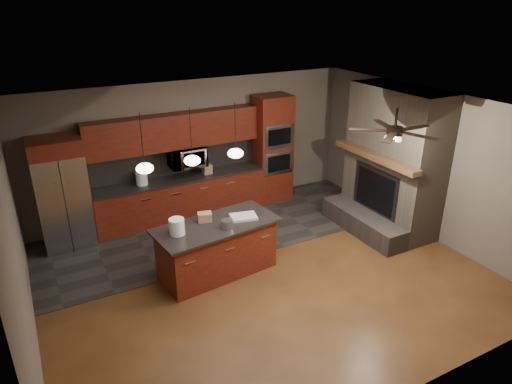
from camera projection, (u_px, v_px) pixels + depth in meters
ground at (264, 274)px, 7.70m from camera, size 7.00×7.00×0.00m
ceiling at (265, 110)px, 6.59m from camera, size 7.00×6.00×0.02m
back_wall at (195, 147)px, 9.58m from camera, size 7.00×0.02×2.80m
right_wall at (425, 163)px, 8.66m from camera, size 0.02×6.00×2.80m
left_wall at (17, 253)px, 5.63m from camera, size 0.02×6.00×2.80m
slate_tile_patch at (220, 230)px, 9.16m from camera, size 7.00×2.40×0.01m
fireplace_column at (391, 166)px, 8.83m from camera, size 1.30×2.10×2.80m
back_cabinetry at (179, 177)px, 9.37m from camera, size 3.59×0.64×2.20m
oven_tower at (272, 149)px, 10.15m from camera, size 0.80×0.63×2.38m
microwave at (187, 157)px, 9.30m from camera, size 0.73×0.41×0.50m
refrigerator at (62, 194)px, 8.23m from camera, size 0.89×0.75×2.07m
kitchen_island at (217, 248)px, 7.56m from camera, size 2.13×1.16×0.92m
white_bucket at (177, 227)px, 7.03m from camera, size 0.28×0.28×0.26m
paint_can at (227, 224)px, 7.25m from camera, size 0.22×0.22×0.13m
paint_tray at (243, 217)px, 7.58m from camera, size 0.49×0.39×0.04m
cardboard_box at (205, 217)px, 7.46m from camera, size 0.26×0.22×0.14m
counter_bucket at (142, 179)px, 8.94m from camera, size 0.29×0.29×0.25m
counter_box at (207, 169)px, 9.50m from camera, size 0.19×0.15×0.20m
pendant_left at (145, 168)px, 6.78m from camera, size 0.26×0.26×0.92m
pendant_center at (192, 160)px, 7.10m from camera, size 0.26×0.26×0.92m
pendant_right at (236, 153)px, 7.43m from camera, size 0.26×0.26×0.92m
ceiling_fan at (395, 130)px, 6.86m from camera, size 1.27×1.33×0.41m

